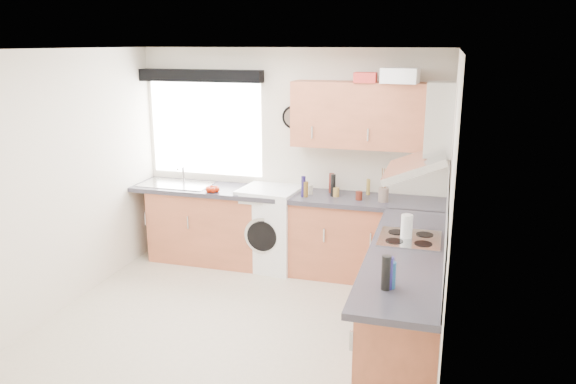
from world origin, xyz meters
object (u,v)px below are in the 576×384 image
(oven, at_px, (407,291))
(upper_cabinets, at_px, (371,115))
(extractor_hood, at_px, (428,141))
(washing_machine, at_px, (271,227))

(oven, height_order, upper_cabinets, upper_cabinets)
(extractor_hood, xyz_separation_m, upper_cabinets, (-0.65, 1.33, 0.03))
(washing_machine, bearing_deg, oven, -30.38)
(oven, height_order, washing_machine, washing_machine)
(extractor_hood, bearing_deg, oven, 180.00)
(washing_machine, bearing_deg, extractor_hood, -28.78)
(extractor_hood, relative_size, upper_cabinets, 0.46)
(extractor_hood, bearing_deg, upper_cabinets, 116.13)
(extractor_hood, bearing_deg, washing_machine, 145.12)
(oven, bearing_deg, extractor_hood, -0.00)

